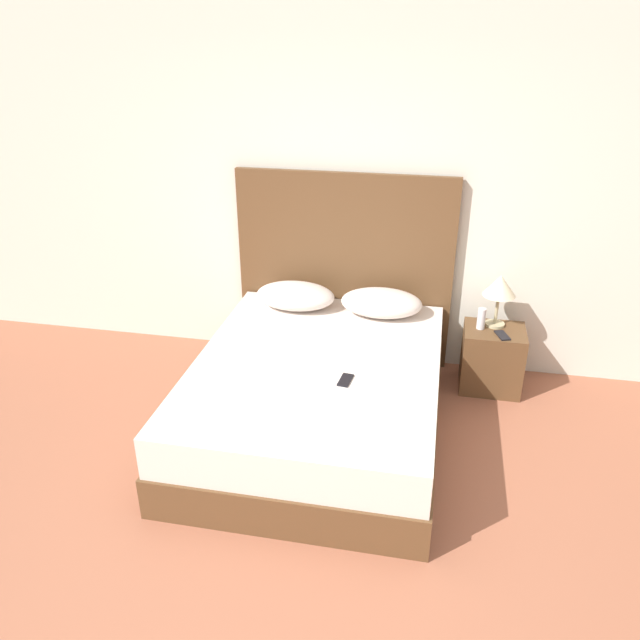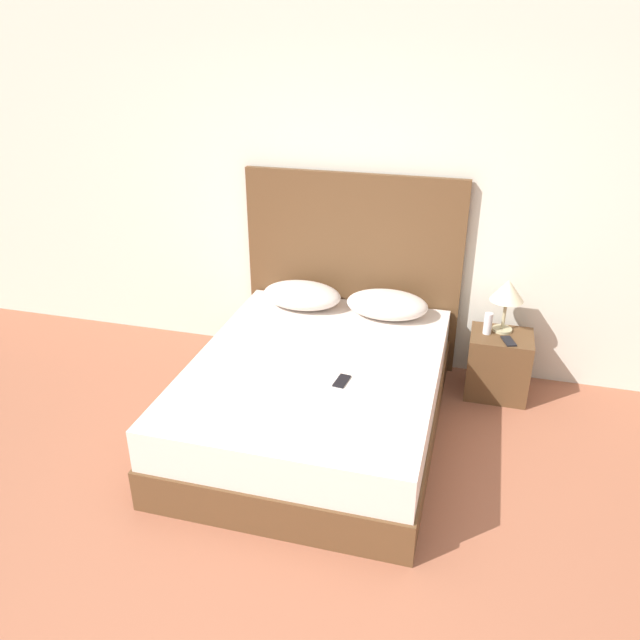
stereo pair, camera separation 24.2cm
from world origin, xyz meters
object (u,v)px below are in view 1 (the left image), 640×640
(table_lamp, at_px, (500,287))
(phone_on_nightstand, at_px, (502,335))
(bed, at_px, (317,396))
(phone_on_bed, at_px, (345,380))
(nightstand, at_px, (492,359))

(table_lamp, bearing_deg, phone_on_nightstand, -74.63)
(bed, relative_size, phone_on_bed, 13.17)
(bed, bearing_deg, phone_on_nightstand, 30.13)
(nightstand, bearing_deg, phone_on_bed, -133.59)
(phone_on_bed, height_order, table_lamp, table_lamp)
(phone_on_nightstand, bearing_deg, table_lamp, 105.37)
(bed, bearing_deg, phone_on_bed, -42.49)
(phone_on_bed, bearing_deg, table_lamp, 48.56)
(bed, xyz_separation_m, phone_on_nightstand, (1.22, 0.71, 0.23))
(phone_on_bed, distance_m, table_lamp, 1.46)
(nightstand, relative_size, table_lamp, 1.22)
(phone_on_bed, bearing_deg, nightstand, 46.41)
(table_lamp, distance_m, phone_on_nightstand, 0.35)
(table_lamp, bearing_deg, nightstand, -87.12)
(phone_on_nightstand, bearing_deg, phone_on_bed, -137.60)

